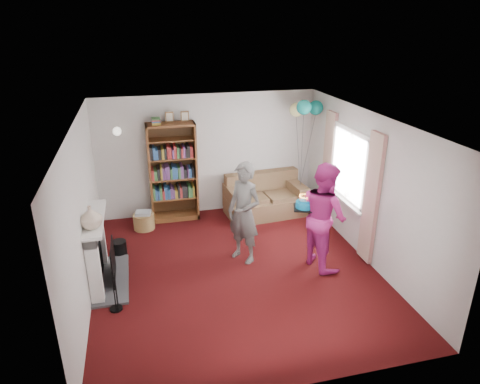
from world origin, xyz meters
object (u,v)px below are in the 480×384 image
object	(u,v)px
sofa	(264,199)
person_striped	(244,213)
birthday_cake	(305,205)
person_magenta	(324,216)
bookcase	(173,173)

from	to	relation	value
sofa	person_striped	xyz separation A→B (m)	(-0.89, -1.73, 0.55)
birthday_cake	person_magenta	bearing A→B (deg)	-18.64
bookcase	sofa	size ratio (longest dim) A/B	1.38
sofa	person_magenta	world-z (taller)	person_magenta
bookcase	person_striped	xyz separation A→B (m)	(0.98, -1.96, -0.11)
bookcase	person_striped	distance (m)	2.19
person_striped	bookcase	bearing A→B (deg)	170.28
sofa	person_striped	distance (m)	2.02
bookcase	person_magenta	world-z (taller)	bookcase
person_striped	person_magenta	size ratio (longest dim) A/B	0.97
person_striped	birthday_cake	distance (m)	1.01
birthday_cake	sofa	bearing A→B (deg)	90.73
bookcase	sofa	world-z (taller)	bookcase
person_striped	birthday_cake	bearing A→B (deg)	32.40
person_magenta	birthday_cake	xyz separation A→B (m)	(-0.30, 0.10, 0.19)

